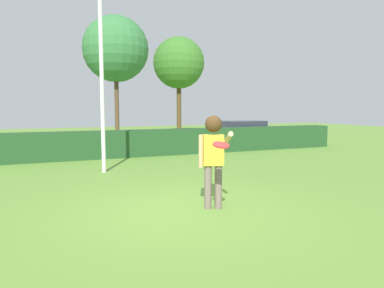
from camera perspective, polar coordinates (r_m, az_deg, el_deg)
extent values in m
plane|color=olive|center=(6.91, -1.13, -10.42)|extent=(60.00, 60.00, 0.00)
cylinder|color=#75645D|center=(6.94, 4.19, -6.77)|extent=(0.14, 0.14, 0.84)
cylinder|color=#75645D|center=(6.92, 2.53, -6.80)|extent=(0.14, 0.14, 0.84)
cube|color=yellow|center=(6.81, 3.40, -0.94)|extent=(0.43, 0.34, 0.58)
cylinder|color=tan|center=(6.54, 5.74, 0.87)|extent=(0.30, 0.61, 0.30)
cylinder|color=tan|center=(6.79, 1.42, -1.13)|extent=(0.09, 0.09, 0.62)
sphere|color=tan|center=(6.77, 3.42, 2.92)|extent=(0.22, 0.22, 0.22)
sphere|color=#452E16|center=(6.77, 3.42, 3.18)|extent=(0.32, 0.32, 0.32)
cylinder|color=red|center=(5.89, 4.60, -0.16)|extent=(0.28, 0.27, 0.10)
cylinder|color=silver|center=(11.00, -14.09, 10.44)|extent=(0.12, 0.12, 5.70)
cube|color=#224924|center=(14.26, -13.37, -0.05)|extent=(21.42, 0.90, 1.03)
cube|color=#B7B7BC|center=(18.85, 7.76, 1.62)|extent=(4.21, 1.72, 0.55)
cube|color=#2D333D|center=(18.82, 7.78, 3.07)|extent=(2.21, 1.58, 0.40)
cylinder|color=black|center=(20.37, 10.05, 1.12)|extent=(0.60, 0.10, 0.60)
cylinder|color=black|center=(18.99, 12.88, 0.73)|extent=(0.60, 0.10, 0.60)
cylinder|color=black|center=(18.91, 2.60, 0.85)|extent=(0.60, 0.10, 0.60)
cylinder|color=black|center=(17.41, 5.06, 0.40)|extent=(0.60, 0.10, 0.60)
cylinder|color=brown|center=(21.93, -11.80, 6.10)|extent=(0.25, 0.25, 4.18)
sphere|color=#37783E|center=(22.19, -11.98, 14.49)|extent=(3.83, 3.83, 3.83)
cylinder|color=brown|center=(25.41, -2.08, 5.89)|extent=(0.32, 0.32, 3.95)
sphere|color=#3A7528|center=(25.60, -2.10, 12.70)|extent=(3.55, 3.55, 3.55)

